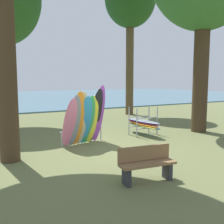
{
  "coord_description": "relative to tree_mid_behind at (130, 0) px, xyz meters",
  "views": [
    {
      "loc": [
        -4.51,
        -8.21,
        2.45
      ],
      "look_at": [
        0.97,
        1.43,
        1.1
      ],
      "focal_mm": 42.8,
      "sensor_mm": 36.0,
      "label": 1
    }
  ],
  "objects": [
    {
      "name": "ground_plane",
      "position": [
        -5.84,
        -7.5,
        -7.77
      ],
      "size": [
        80.0,
        80.0,
        0.0
      ],
      "primitive_type": "plane",
      "color": "#60663D"
    },
    {
      "name": "lake_water",
      "position": [
        -5.84,
        21.85,
        -7.72
      ],
      "size": [
        80.0,
        36.0,
        0.1
      ],
      "primitive_type": "cube",
      "color": "#477084",
      "rests_on": "ground"
    },
    {
      "name": "tree_mid_behind",
      "position": [
        0.0,
        0.0,
        0.0
      ],
      "size": [
        3.48,
        3.48,
        9.95
      ],
      "color": "brown",
      "rests_on": "ground"
    },
    {
      "name": "leaning_board_pile",
      "position": [
        -6.35,
        -6.65,
        -6.78
      ],
      "size": [
        1.93,
        1.06,
        2.25
      ],
      "color": "pink",
      "rests_on": "ground"
    },
    {
      "name": "board_storage_rack",
      "position": [
        -3.38,
        -6.24,
        -7.25
      ],
      "size": [
        1.15,
        2.13,
        1.25
      ],
      "color": "#9EA0A5",
      "rests_on": "ground"
    },
    {
      "name": "park_bench",
      "position": [
        -6.55,
        -10.71,
        -7.32
      ],
      "size": [
        1.44,
        0.58,
        0.85
      ],
      "color": "#2D2D33",
      "rests_on": "ground"
    }
  ]
}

